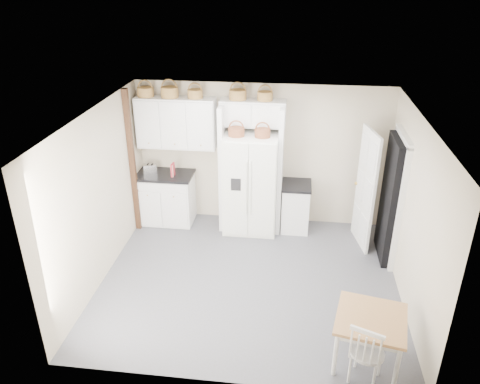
# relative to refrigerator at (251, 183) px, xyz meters

# --- Properties ---
(floor) EXTENTS (4.50, 4.50, 0.00)m
(floor) POSITION_rel_refrigerator_xyz_m (0.15, -1.62, -0.90)
(floor) COLOR #4F4F4F
(floor) RESTS_ON ground
(ceiling) EXTENTS (4.50, 4.50, 0.00)m
(ceiling) POSITION_rel_refrigerator_xyz_m (0.15, -1.62, 1.70)
(ceiling) COLOR white
(ceiling) RESTS_ON wall_back
(wall_back) EXTENTS (4.50, 0.00, 4.50)m
(wall_back) POSITION_rel_refrigerator_xyz_m (0.15, 0.38, 0.40)
(wall_back) COLOR beige
(wall_back) RESTS_ON floor
(wall_left) EXTENTS (0.00, 4.00, 4.00)m
(wall_left) POSITION_rel_refrigerator_xyz_m (-2.10, -1.62, 0.40)
(wall_left) COLOR beige
(wall_left) RESTS_ON floor
(wall_right) EXTENTS (0.00, 4.00, 4.00)m
(wall_right) POSITION_rel_refrigerator_xyz_m (2.40, -1.62, 0.40)
(wall_right) COLOR beige
(wall_right) RESTS_ON floor
(refrigerator) EXTENTS (0.94, 0.75, 1.81)m
(refrigerator) POSITION_rel_refrigerator_xyz_m (0.00, 0.00, 0.00)
(refrigerator) COLOR white
(refrigerator) RESTS_ON floor
(base_cab_left) EXTENTS (1.00, 0.63, 0.93)m
(base_cab_left) POSITION_rel_refrigerator_xyz_m (-1.60, 0.08, -0.44)
(base_cab_left) COLOR white
(base_cab_left) RESTS_ON floor
(base_cab_right) EXTENTS (0.48, 0.58, 0.85)m
(base_cab_right) POSITION_rel_refrigerator_xyz_m (0.81, 0.08, -0.48)
(base_cab_right) COLOR white
(base_cab_right) RESTS_ON floor
(dining_table) EXTENTS (0.95, 0.95, 0.67)m
(dining_table) POSITION_rel_refrigerator_xyz_m (1.74, -3.07, -0.57)
(dining_table) COLOR #A87639
(dining_table) RESTS_ON floor
(windsor_chair) EXTENTS (0.51, 0.49, 0.82)m
(windsor_chair) POSITION_rel_refrigerator_xyz_m (1.69, -3.37, -0.50)
(windsor_chair) COLOR white
(windsor_chair) RESTS_ON floor
(counter_left) EXTENTS (1.04, 0.67, 0.04)m
(counter_left) POSITION_rel_refrigerator_xyz_m (-1.60, 0.08, 0.04)
(counter_left) COLOR black
(counter_left) RESTS_ON base_cab_left
(counter_right) EXTENTS (0.52, 0.62, 0.04)m
(counter_right) POSITION_rel_refrigerator_xyz_m (0.81, 0.08, -0.03)
(counter_right) COLOR black
(counter_right) RESTS_ON base_cab_right
(toaster) EXTENTS (0.26, 0.20, 0.16)m
(toaster) POSITION_rel_refrigerator_xyz_m (-1.86, 0.09, 0.15)
(toaster) COLOR silver
(toaster) RESTS_ON counter_left
(cookbook_red) EXTENTS (0.04, 0.16, 0.24)m
(cookbook_red) POSITION_rel_refrigerator_xyz_m (-1.41, 0.00, 0.18)
(cookbook_red) COLOR #B12933
(cookbook_red) RESTS_ON counter_left
(cookbook_cream) EXTENTS (0.06, 0.16, 0.23)m
(cookbook_cream) POSITION_rel_refrigerator_xyz_m (-1.42, 0.00, 0.18)
(cookbook_cream) COLOR beige
(cookbook_cream) RESTS_ON counter_left
(basket_upper_a) EXTENTS (0.28, 0.28, 0.16)m
(basket_upper_a) POSITION_rel_refrigerator_xyz_m (-1.86, 0.21, 1.53)
(basket_upper_a) COLOR olive
(basket_upper_a) RESTS_ON upper_cabinet
(basket_upper_b) EXTENTS (0.30, 0.30, 0.18)m
(basket_upper_b) POSITION_rel_refrigerator_xyz_m (-1.43, 0.21, 1.53)
(basket_upper_b) COLOR olive
(basket_upper_b) RESTS_ON upper_cabinet
(basket_upper_c) EXTENTS (0.26, 0.26, 0.15)m
(basket_upper_c) POSITION_rel_refrigerator_xyz_m (-0.99, 0.21, 1.52)
(basket_upper_c) COLOR olive
(basket_upper_c) RESTS_ON upper_cabinet
(basket_bridge_a) EXTENTS (0.29, 0.29, 0.17)m
(basket_bridge_a) POSITION_rel_refrigerator_xyz_m (-0.26, 0.21, 1.53)
(basket_bridge_a) COLOR olive
(basket_bridge_a) RESTS_ON bridge_cabinet
(basket_bridge_b) EXTENTS (0.26, 0.26, 0.15)m
(basket_bridge_b) POSITION_rel_refrigerator_xyz_m (0.20, 0.21, 1.52)
(basket_bridge_b) COLOR olive
(basket_bridge_b) RESTS_ON bridge_cabinet
(basket_fridge_a) EXTENTS (0.27, 0.27, 0.15)m
(basket_fridge_a) POSITION_rel_refrigerator_xyz_m (-0.24, -0.10, 0.98)
(basket_fridge_a) COLOR brown
(basket_fridge_a) RESTS_ON refrigerator
(basket_fridge_b) EXTENTS (0.26, 0.26, 0.14)m
(basket_fridge_b) POSITION_rel_refrigerator_xyz_m (0.19, -0.10, 0.98)
(basket_fridge_b) COLOR brown
(basket_fridge_b) RESTS_ON refrigerator
(upper_cabinet) EXTENTS (1.40, 0.34, 0.90)m
(upper_cabinet) POSITION_rel_refrigerator_xyz_m (-1.35, 0.21, 1.00)
(upper_cabinet) COLOR white
(upper_cabinet) RESTS_ON wall_back
(bridge_cabinet) EXTENTS (1.12, 0.34, 0.45)m
(bridge_cabinet) POSITION_rel_refrigerator_xyz_m (-0.00, 0.21, 1.22)
(bridge_cabinet) COLOR white
(bridge_cabinet) RESTS_ON wall_back
(fridge_panel_left) EXTENTS (0.08, 0.60, 2.30)m
(fridge_panel_left) POSITION_rel_refrigerator_xyz_m (-0.51, 0.08, 0.25)
(fridge_panel_left) COLOR white
(fridge_panel_left) RESTS_ON floor
(fridge_panel_right) EXTENTS (0.08, 0.60, 2.30)m
(fridge_panel_right) POSITION_rel_refrigerator_xyz_m (0.51, 0.08, 0.25)
(fridge_panel_right) COLOR white
(fridge_panel_right) RESTS_ON floor
(trim_post) EXTENTS (0.09, 0.09, 2.60)m
(trim_post) POSITION_rel_refrigerator_xyz_m (-2.05, -0.27, 0.40)
(trim_post) COLOR black
(trim_post) RESTS_ON floor
(doorway_void) EXTENTS (0.18, 0.85, 2.05)m
(doorway_void) POSITION_rel_refrigerator_xyz_m (2.31, -0.62, 0.12)
(doorway_void) COLOR black
(doorway_void) RESTS_ON floor
(door_slab) EXTENTS (0.21, 0.79, 2.05)m
(door_slab) POSITION_rel_refrigerator_xyz_m (1.95, -0.28, 0.12)
(door_slab) COLOR white
(door_slab) RESTS_ON floor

